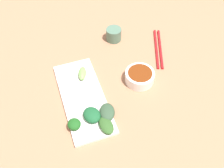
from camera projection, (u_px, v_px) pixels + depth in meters
The scene contains 10 objects.
tabletop at pixel (111, 86), 0.94m from camera, with size 2.10×2.10×0.02m, color #9F7051.
sauce_bowl at pixel (140, 76), 0.93m from camera, with size 0.11×0.11×0.04m.
serving_plate at pixel (83, 97), 0.89m from camera, with size 0.15×0.35×0.01m, color white.
broccoli_leafy_0 at pixel (74, 124), 0.80m from camera, with size 0.04×0.04×0.03m, color #1B551C.
broccoli_leafy_1 at pixel (107, 112), 0.83m from camera, with size 0.05×0.07×0.03m, color #304B33.
broccoli_leafy_2 at pixel (106, 125), 0.80m from camera, with size 0.04×0.07×0.02m, color #2E5825.
broccoli_stalk_3 at pixel (82, 73), 0.94m from camera, with size 0.03×0.06×0.02m, color #74AC54.
broccoli_leafy_4 at pixel (92, 115), 0.82m from camera, with size 0.05×0.07×0.03m, color #1A562E.
chopsticks at pixel (158, 48), 1.05m from camera, with size 0.11×0.22×0.01m.
tea_cup at pixel (114, 34), 1.07m from camera, with size 0.07×0.07×0.05m, color #4D715C.
Camera 1 is at (0.19, 0.55, 0.75)m, focal length 40.03 mm.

